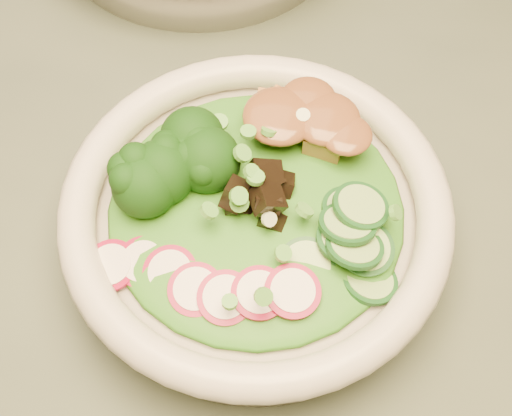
# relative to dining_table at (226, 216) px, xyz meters

# --- Properties ---
(floor) EXTENTS (4.00, 4.00, 0.00)m
(floor) POSITION_rel_dining_table_xyz_m (0.00, 0.00, -0.64)
(floor) COLOR #55341D
(floor) RESTS_ON ground
(dining_table) EXTENTS (1.20, 0.80, 0.75)m
(dining_table) POSITION_rel_dining_table_xyz_m (0.00, 0.00, 0.00)
(dining_table) COLOR black
(dining_table) RESTS_ON ground
(salad_bowl) EXTENTS (0.25, 0.25, 0.07)m
(salad_bowl) POSITION_rel_dining_table_xyz_m (0.05, -0.08, 0.15)
(salad_bowl) COLOR silver
(salad_bowl) RESTS_ON dining_table
(lettuce_bed) EXTENTS (0.19, 0.19, 0.02)m
(lettuce_bed) POSITION_rel_dining_table_xyz_m (0.05, -0.08, 0.17)
(lettuce_bed) COLOR #2C6A16
(lettuce_bed) RESTS_ON salad_bowl
(broccoli_florets) EXTENTS (0.08, 0.07, 0.04)m
(broccoli_florets) POSITION_rel_dining_table_xyz_m (-0.01, -0.07, 0.19)
(broccoli_florets) COLOR black
(broccoli_florets) RESTS_ON salad_bowl
(radish_slices) EXTENTS (0.10, 0.04, 0.02)m
(radish_slices) POSITION_rel_dining_table_xyz_m (0.04, -0.14, 0.17)
(radish_slices) COLOR maroon
(radish_slices) RESTS_ON salad_bowl
(cucumber_slices) EXTENTS (0.07, 0.07, 0.03)m
(cucumber_slices) POSITION_rel_dining_table_xyz_m (0.11, -0.10, 0.18)
(cucumber_slices) COLOR #92CA70
(cucumber_slices) RESTS_ON salad_bowl
(mushroom_heap) EXTENTS (0.07, 0.07, 0.04)m
(mushroom_heap) POSITION_rel_dining_table_xyz_m (0.05, -0.07, 0.18)
(mushroom_heap) COLOR black
(mushroom_heap) RESTS_ON salad_bowl
(tofu_cubes) EXTENTS (0.09, 0.06, 0.03)m
(tofu_cubes) POSITION_rel_dining_table_xyz_m (0.06, -0.03, 0.18)
(tofu_cubes) COLOR #A77137
(tofu_cubes) RESTS_ON salad_bowl
(peanut_sauce) EXTENTS (0.07, 0.05, 0.01)m
(peanut_sauce) POSITION_rel_dining_table_xyz_m (0.06, -0.03, 0.19)
(peanut_sauce) COLOR brown
(peanut_sauce) RESTS_ON tofu_cubes
(scallion_garnish) EXTENTS (0.18, 0.18, 0.02)m
(scallion_garnish) POSITION_rel_dining_table_xyz_m (0.05, -0.08, 0.19)
(scallion_garnish) COLOR #56A53A
(scallion_garnish) RESTS_ON salad_bowl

